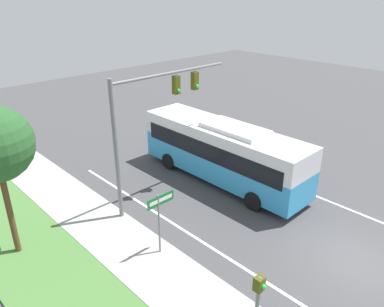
% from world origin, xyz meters
% --- Properties ---
extents(ground_plane, '(80.00, 80.00, 0.00)m').
position_xyz_m(ground_plane, '(0.00, 0.00, 0.00)').
color(ground_plane, '#424244').
extents(bus, '(2.77, 10.43, 3.49)m').
position_xyz_m(bus, '(1.34, 8.56, 1.91)').
color(bus, '#3393D1').
rests_on(bus, ground_plane).
extents(signal_gantry, '(6.95, 0.41, 6.78)m').
position_xyz_m(signal_gantry, '(-2.97, 9.31, 4.87)').
color(signal_gantry, slate).
rests_on(signal_gantry, ground_plane).
extents(pedestrian_signal, '(0.28, 0.34, 3.07)m').
position_xyz_m(pedestrian_signal, '(-6.46, 0.29, 2.09)').
color(pedestrian_signal, slate).
rests_on(pedestrian_signal, ground_plane).
extents(street_sign, '(1.32, 0.08, 2.82)m').
position_xyz_m(street_sign, '(-5.36, 5.94, 1.99)').
color(street_sign, slate).
rests_on(street_sign, ground_plane).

